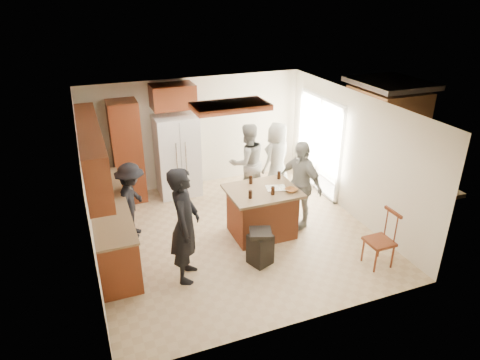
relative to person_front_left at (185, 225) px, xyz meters
name	(u,v)px	position (x,y,z in m)	size (l,w,h in m)	color
room_shell	(376,137)	(5.54, 2.55, -0.09)	(8.00, 5.20, 5.00)	tan
person_front_left	(185,225)	(0.00, 0.00, 0.00)	(0.70, 0.51, 1.92)	black
person_behind_left	(247,162)	(1.95, 2.23, -0.10)	(0.83, 0.51, 1.71)	gray
person_behind_right	(277,158)	(2.71, 2.36, -0.15)	(0.79, 0.51, 1.61)	gray
person_side_right	(300,184)	(2.45, 0.82, -0.09)	(1.02, 0.52, 1.74)	gray
person_counter	(132,201)	(-0.60, 1.58, -0.23)	(0.94, 0.44, 1.46)	black
left_cabinetry	(104,200)	(-1.08, 1.31, 0.00)	(0.64, 3.00, 2.30)	maroon
back_wall_units	(139,138)	(-0.17, 3.11, 0.42)	(1.80, 0.60, 2.45)	maroon
refrigerator	(177,156)	(0.61, 3.03, -0.06)	(0.90, 0.76, 1.80)	white
kitchen_island	(262,212)	(1.64, 0.75, -0.49)	(1.28, 1.03, 0.93)	#9E4A28
island_items	(276,187)	(1.88, 0.67, 0.01)	(0.96, 0.75, 0.15)	silver
trash_bin	(260,247)	(1.24, -0.09, -0.64)	(0.46, 0.46, 0.63)	black
spindle_chair	(380,241)	(3.09, -0.84, -0.51)	(0.42, 0.42, 0.99)	maroon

